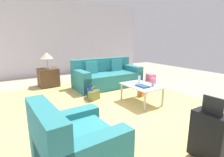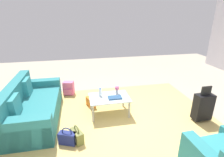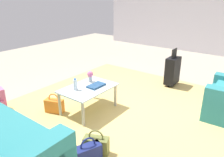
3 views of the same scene
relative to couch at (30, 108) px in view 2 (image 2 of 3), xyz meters
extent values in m
plane|color=#A89E89|center=(-2.20, 0.60, -0.30)|extent=(12.00, 12.00, 0.00)
cube|color=tan|center=(-1.60, 0.80, -0.30)|extent=(5.20, 4.40, 0.01)
cube|color=teal|center=(-0.10, 0.00, -0.08)|extent=(0.99, 2.11, 0.45)
cube|color=teal|center=(0.29, 0.00, 0.14)|extent=(0.22, 2.11, 0.88)
cube|color=teal|center=(-0.10, -0.94, 0.01)|extent=(0.99, 0.24, 0.62)
cube|color=teal|center=(-0.10, 0.94, 0.01)|extent=(0.99, 0.24, 0.62)
cube|color=teal|center=(0.13, -0.48, 0.33)|extent=(0.15, 0.40, 0.41)
cube|color=teal|center=(0.13, 0.48, 0.33)|extent=(0.14, 0.40, 0.41)
cube|color=silver|center=(-1.80, 0.10, 0.13)|extent=(0.94, 0.65, 0.02)
cylinder|color=#ADA899|center=(-2.22, 0.37, -0.09)|extent=(0.05, 0.05, 0.42)
cylinder|color=#ADA899|center=(-1.38, 0.37, -0.09)|extent=(0.05, 0.05, 0.42)
cylinder|color=#ADA899|center=(-2.22, -0.17, -0.09)|extent=(0.05, 0.05, 0.42)
cylinder|color=#ADA899|center=(-1.38, -0.17, -0.09)|extent=(0.05, 0.05, 0.42)
cylinder|color=silver|center=(-1.60, 0.00, 0.23)|extent=(0.06, 0.06, 0.18)
cylinder|color=#2D6BBC|center=(-1.60, 0.00, 0.34)|extent=(0.04, 0.04, 0.02)
cube|color=navy|center=(-1.92, 0.18, 0.16)|extent=(0.32, 0.19, 0.03)
cylinder|color=#B2B7BC|center=(-2.02, -0.05, 0.19)|extent=(0.07, 0.07, 0.10)
sphere|color=#DB6693|center=(-2.02, -0.05, 0.29)|extent=(0.11, 0.11, 0.11)
cube|color=black|center=(-3.80, 0.80, 0.05)|extent=(0.40, 0.23, 0.60)
cube|color=black|center=(-3.80, 0.80, 0.45)|extent=(0.24, 0.03, 0.20)
cylinder|color=black|center=(-3.94, 0.80, -0.28)|extent=(0.02, 0.05, 0.05)
cylinder|color=black|center=(-3.66, 0.80, -0.28)|extent=(0.02, 0.05, 0.05)
cube|color=olive|center=(-1.01, 0.96, -0.18)|extent=(0.26, 0.35, 0.24)
torus|color=olive|center=(-1.01, 0.96, -0.04)|extent=(0.10, 0.19, 0.20)
cube|color=orange|center=(-1.38, -0.33, -0.18)|extent=(0.24, 0.35, 0.24)
torus|color=orange|center=(-1.38, -0.33, -0.04)|extent=(0.09, 0.19, 0.20)
cube|color=navy|center=(-0.84, 0.99, -0.18)|extent=(0.35, 0.25, 0.24)
torus|color=navy|center=(-0.84, 0.99, -0.04)|extent=(0.19, 0.09, 0.20)
cube|color=pink|center=(-0.80, -1.20, -0.10)|extent=(0.34, 0.26, 0.40)
cube|color=pink|center=(-0.77, -1.08, -0.18)|extent=(0.22, 0.10, 0.18)
camera|label=1|loc=(-4.78, 2.82, 1.20)|focal=28.00mm
camera|label=2|loc=(-1.13, 3.75, 2.03)|focal=28.00mm
camera|label=3|loc=(0.70, 2.52, 1.64)|focal=35.00mm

